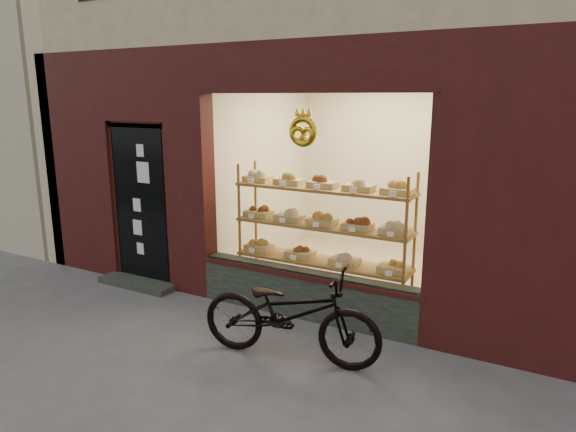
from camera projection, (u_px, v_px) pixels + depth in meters
The scene contains 4 objects.
ground at pixel (149, 395), 4.43m from camera, with size 90.00×90.00×0.00m, color #444444.
neighbor_left at pixel (4, 13), 12.59m from camera, with size 12.00×7.00×9.00m, color #BDB28B.
display_shelf at pixel (322, 235), 6.19m from camera, with size 2.20×0.45×1.70m.
bicycle at pixel (290, 314), 4.94m from camera, with size 0.63×1.80×0.95m, color black.
Camera 1 is at (2.96, -2.89, 2.52)m, focal length 32.00 mm.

